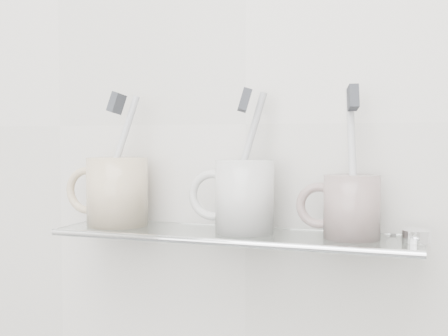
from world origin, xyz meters
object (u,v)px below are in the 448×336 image
at_px(mug_right, 352,207).
at_px(mug_center, 245,196).
at_px(shelf_glass, 232,235).
at_px(mug_left, 117,192).

bearing_deg(mug_right, mug_center, 167.34).
distance_m(shelf_glass, mug_left, 0.19).
distance_m(shelf_glass, mug_center, 0.06).
distance_m(mug_left, mug_center, 0.20).
height_order(mug_left, mug_right, mug_left).
bearing_deg(mug_left, mug_center, 23.70).
relative_size(mug_left, mug_center, 1.01).
height_order(shelf_glass, mug_right, mug_right).
xyz_separation_m(shelf_glass, mug_center, (0.02, 0.00, 0.05)).
relative_size(shelf_glass, mug_right, 6.13).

